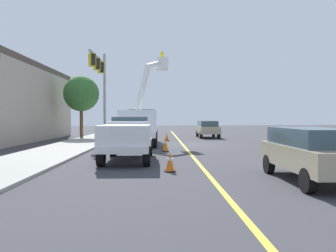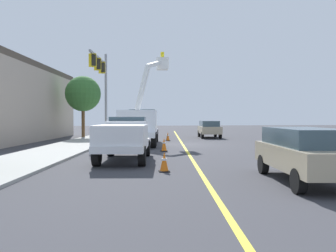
{
  "view_description": "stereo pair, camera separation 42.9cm",
  "coord_description": "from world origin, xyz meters",
  "px_view_note": "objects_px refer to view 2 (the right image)",
  "views": [
    {
      "loc": [
        -25.25,
        4.93,
        2.03
      ],
      "look_at": [
        -0.33,
        1.16,
        1.4
      ],
      "focal_mm": 36.44,
      "sensor_mm": 36.0,
      "label": 1
    },
    {
      "loc": [
        -25.31,
        4.51,
        2.03
      ],
      "look_at": [
        -0.33,
        1.16,
        1.4
      ],
      "focal_mm": 36.44,
      "sensor_mm": 36.0,
      "label": 2
    }
  ],
  "objects_px": {
    "traffic_cone_mid_front": "(164,144)",
    "passing_minivan": "(209,128)",
    "traffic_signal_mast": "(102,78)",
    "traffic_cone_mid_rear": "(168,136)",
    "trailing_sedan": "(305,151)",
    "traffic_cone_leading": "(164,162)",
    "utility_bucket_truck": "(141,123)",
    "service_pickup_truck": "(125,137)"
  },
  "relations": [
    {
      "from": "passing_minivan",
      "to": "traffic_cone_leading",
      "type": "distance_m",
      "value": 21.99
    },
    {
      "from": "trailing_sedan",
      "to": "traffic_signal_mast",
      "type": "distance_m",
      "value": 21.33
    },
    {
      "from": "passing_minivan",
      "to": "traffic_cone_mid_front",
      "type": "relative_size",
      "value": 6.06
    },
    {
      "from": "service_pickup_truck",
      "to": "traffic_signal_mast",
      "type": "distance_m",
      "value": 14.22
    },
    {
      "from": "passing_minivan",
      "to": "traffic_cone_leading",
      "type": "bearing_deg",
      "value": 161.13
    },
    {
      "from": "utility_bucket_truck",
      "to": "traffic_cone_leading",
      "type": "distance_m",
      "value": 13.19
    },
    {
      "from": "passing_minivan",
      "to": "traffic_signal_mast",
      "type": "height_order",
      "value": "traffic_signal_mast"
    },
    {
      "from": "traffic_cone_mid_rear",
      "to": "traffic_signal_mast",
      "type": "height_order",
      "value": "traffic_signal_mast"
    },
    {
      "from": "passing_minivan",
      "to": "traffic_cone_leading",
      "type": "xyz_separation_m",
      "value": [
        -20.8,
        7.11,
        -0.6
      ]
    },
    {
      "from": "utility_bucket_truck",
      "to": "traffic_cone_mid_rear",
      "type": "relative_size",
      "value": 10.95
    },
    {
      "from": "service_pickup_truck",
      "to": "passing_minivan",
      "type": "relative_size",
      "value": 1.16
    },
    {
      "from": "utility_bucket_truck",
      "to": "traffic_signal_mast",
      "type": "height_order",
      "value": "traffic_signal_mast"
    },
    {
      "from": "utility_bucket_truck",
      "to": "trailing_sedan",
      "type": "xyz_separation_m",
      "value": [
        -15.7,
        -4.32,
        -0.64
      ]
    },
    {
      "from": "trailing_sedan",
      "to": "traffic_cone_leading",
      "type": "bearing_deg",
      "value": 58.1
    },
    {
      "from": "service_pickup_truck",
      "to": "trailing_sedan",
      "type": "height_order",
      "value": "service_pickup_truck"
    },
    {
      "from": "traffic_cone_leading",
      "to": "traffic_cone_mid_front",
      "type": "xyz_separation_m",
      "value": [
        7.7,
        -0.94,
        0.04
      ]
    },
    {
      "from": "traffic_cone_mid_front",
      "to": "traffic_signal_mast",
      "type": "bearing_deg",
      "value": 24.53
    },
    {
      "from": "passing_minivan",
      "to": "traffic_cone_mid_rear",
      "type": "bearing_deg",
      "value": 130.12
    },
    {
      "from": "traffic_cone_mid_front",
      "to": "traffic_signal_mast",
      "type": "relative_size",
      "value": 0.11
    },
    {
      "from": "utility_bucket_truck",
      "to": "trailing_sedan",
      "type": "height_order",
      "value": "utility_bucket_truck"
    },
    {
      "from": "traffic_cone_leading",
      "to": "traffic_cone_mid_rear",
      "type": "relative_size",
      "value": 0.97
    },
    {
      "from": "utility_bucket_truck",
      "to": "traffic_cone_leading",
      "type": "relative_size",
      "value": 11.26
    },
    {
      "from": "traffic_cone_mid_rear",
      "to": "traffic_cone_leading",
      "type": "bearing_deg",
      "value": 171.94
    },
    {
      "from": "traffic_cone_leading",
      "to": "traffic_signal_mast",
      "type": "xyz_separation_m",
      "value": [
        16.92,
        3.27,
        5.04
      ]
    },
    {
      "from": "traffic_cone_mid_front",
      "to": "traffic_cone_mid_rear",
      "type": "relative_size",
      "value": 1.07
    },
    {
      "from": "traffic_cone_mid_front",
      "to": "traffic_cone_mid_rear",
      "type": "bearing_deg",
      "value": -9.01
    },
    {
      "from": "traffic_cone_leading",
      "to": "traffic_signal_mast",
      "type": "relative_size",
      "value": 0.1
    },
    {
      "from": "traffic_cone_mid_rear",
      "to": "traffic_signal_mast",
      "type": "relative_size",
      "value": 0.1
    },
    {
      "from": "traffic_cone_mid_rear",
      "to": "traffic_cone_mid_front",
      "type": "bearing_deg",
      "value": 170.99
    },
    {
      "from": "traffic_cone_mid_front",
      "to": "traffic_signal_mast",
      "type": "distance_m",
      "value": 11.31
    },
    {
      "from": "service_pickup_truck",
      "to": "trailing_sedan",
      "type": "bearing_deg",
      "value": -137.39
    },
    {
      "from": "trailing_sedan",
      "to": "traffic_cone_leading",
      "type": "xyz_separation_m",
      "value": [
        2.58,
        4.14,
        -0.6
      ]
    },
    {
      "from": "traffic_cone_leading",
      "to": "traffic_cone_mid_front",
      "type": "distance_m",
      "value": 7.76
    },
    {
      "from": "traffic_cone_mid_front",
      "to": "passing_minivan",
      "type": "bearing_deg",
      "value": -25.23
    },
    {
      "from": "utility_bucket_truck",
      "to": "service_pickup_truck",
      "type": "height_order",
      "value": "utility_bucket_truck"
    },
    {
      "from": "traffic_cone_mid_rear",
      "to": "service_pickup_truck",
      "type": "bearing_deg",
      "value": 163.98
    },
    {
      "from": "utility_bucket_truck",
      "to": "traffic_cone_leading",
      "type": "bearing_deg",
      "value": -179.19
    },
    {
      "from": "passing_minivan",
      "to": "traffic_signal_mast",
      "type": "distance_m",
      "value": 11.94
    },
    {
      "from": "traffic_cone_leading",
      "to": "traffic_cone_mid_rear",
      "type": "height_order",
      "value": "traffic_cone_mid_rear"
    },
    {
      "from": "traffic_cone_mid_rear",
      "to": "traffic_signal_mast",
      "type": "distance_m",
      "value": 7.57
    },
    {
      "from": "service_pickup_truck",
      "to": "traffic_cone_mid_front",
      "type": "bearing_deg",
      "value": -29.51
    },
    {
      "from": "trailing_sedan",
      "to": "traffic_cone_mid_front",
      "type": "distance_m",
      "value": 10.78
    }
  ]
}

